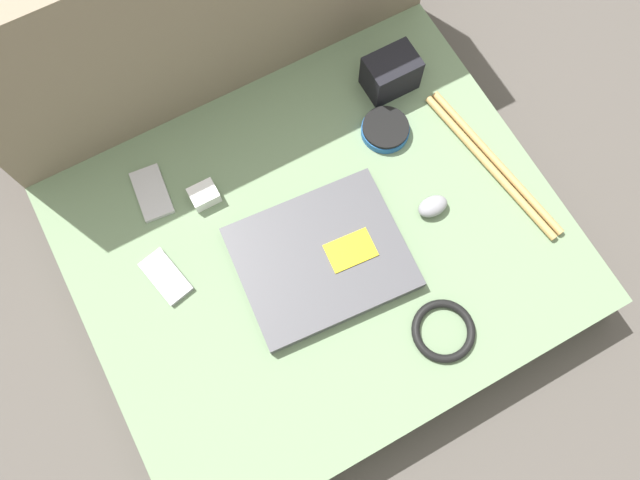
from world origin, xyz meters
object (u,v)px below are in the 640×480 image
(camera_pouch, at_px, (391,73))
(computer_mouse, at_px, (433,206))
(laptop, at_px, (321,258))
(phone_silver, at_px, (166,277))
(speaker_puck, at_px, (385,130))
(charger_brick, at_px, (204,195))
(phone_black, at_px, (152,193))

(camera_pouch, bearing_deg, computer_mouse, -103.84)
(laptop, distance_m, phone_silver, 0.30)
(speaker_puck, height_order, phone_silver, speaker_puck)
(computer_mouse, xyz_separation_m, charger_brick, (-0.38, 0.24, -0.00))
(laptop, distance_m, camera_pouch, 0.41)
(phone_black, distance_m, charger_brick, 0.11)
(laptop, height_order, camera_pouch, camera_pouch)
(speaker_puck, bearing_deg, computer_mouse, -91.56)
(speaker_puck, height_order, charger_brick, charger_brick)
(laptop, bearing_deg, speaker_puck, 40.65)
(computer_mouse, xyz_separation_m, camera_pouch, (0.07, 0.28, 0.03))
(camera_pouch, bearing_deg, laptop, -138.94)
(phone_black, height_order, camera_pouch, camera_pouch)
(computer_mouse, distance_m, camera_pouch, 0.29)
(camera_pouch, relative_size, charger_brick, 1.97)
(phone_silver, bearing_deg, charger_brick, 27.40)
(computer_mouse, xyz_separation_m, phone_silver, (-0.52, 0.12, -0.01))
(laptop, relative_size, phone_silver, 2.93)
(phone_silver, bearing_deg, speaker_puck, -4.94)
(speaker_puck, distance_m, camera_pouch, 0.12)
(computer_mouse, distance_m, charger_brick, 0.45)
(computer_mouse, relative_size, camera_pouch, 0.59)
(computer_mouse, height_order, phone_black, computer_mouse)
(phone_black, bearing_deg, laptop, -44.72)
(speaker_puck, height_order, camera_pouch, camera_pouch)
(speaker_puck, bearing_deg, laptop, -144.23)
(computer_mouse, bearing_deg, phone_black, 149.69)
(computer_mouse, height_order, phone_silver, computer_mouse)
(speaker_puck, bearing_deg, camera_pouch, 55.31)
(camera_pouch, bearing_deg, charger_brick, -173.95)
(phone_silver, relative_size, charger_brick, 2.13)
(charger_brick, bearing_deg, phone_silver, -140.43)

